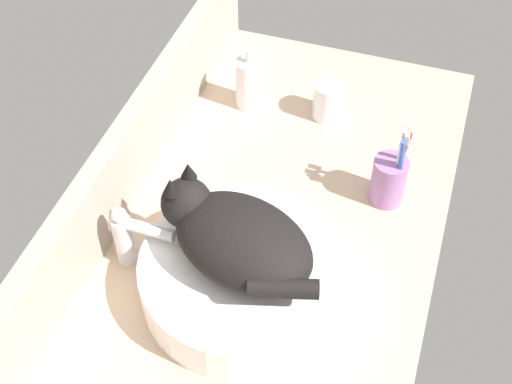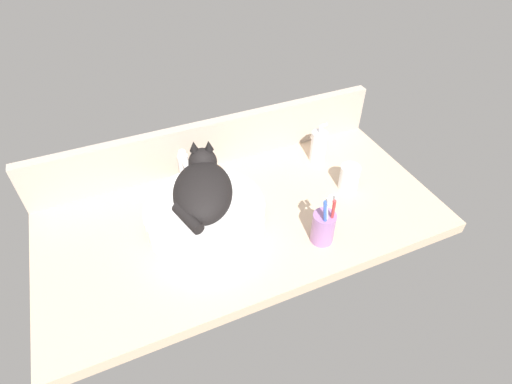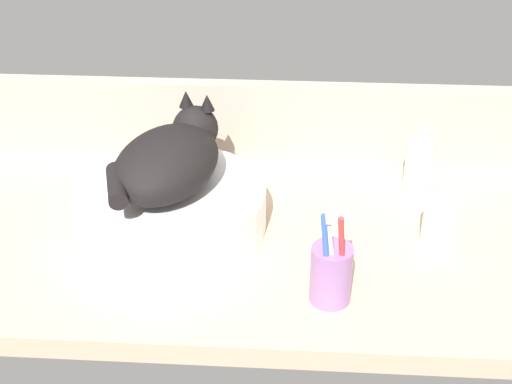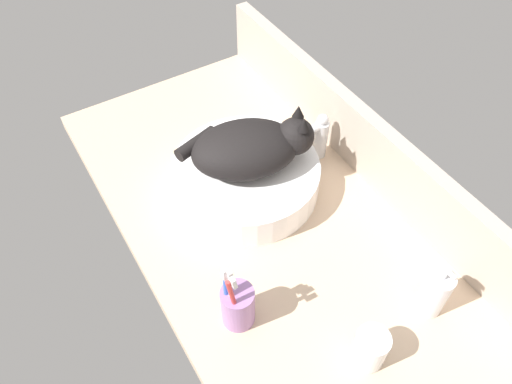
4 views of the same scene
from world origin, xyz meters
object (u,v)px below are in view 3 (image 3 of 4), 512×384
sink_basin (170,208)px  water_glass (440,226)px  toothbrush_cup (331,272)px  faucet (185,140)px  soap_dispenser (419,167)px  cat (170,159)px

sink_basin → water_glass: (49.46, -2.31, -0.33)cm
toothbrush_cup → water_glass: bearing=40.3°
toothbrush_cup → faucet: bearing=125.9°
sink_basin → faucet: (-0.09, 21.26, 3.24)cm
soap_dispenser → faucet: bearing=172.9°
sink_basin → soap_dispenser: (47.65, 15.28, 1.94)cm
soap_dispenser → toothbrush_cup: 39.21cm
faucet → toothbrush_cup: size_ratio=0.73×
toothbrush_cup → sink_basin: bearing=146.5°
faucet → sink_basin: bearing=-89.8°
toothbrush_cup → water_glass: toothbrush_cup is taller
sink_basin → faucet: faucet is taller
sink_basin → faucet: 21.51cm
faucet → soap_dispenser: size_ratio=0.90×
cat → soap_dispenser: bearing=16.4°
faucet → toothbrush_cup: (29.43, -40.66, -1.76)cm
sink_basin → toothbrush_cup: 35.20cm
faucet → cat: bearing=-88.7°
cat → toothbrush_cup: cat is taller
soap_dispenser → water_glass: bearing=-84.1°
soap_dispenser → water_glass: (1.81, -17.59, -2.27)cm
sink_basin → cat: cat is taller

